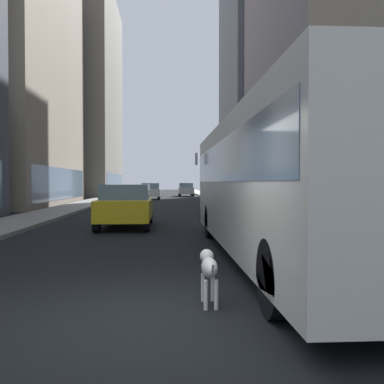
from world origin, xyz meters
The scene contains 10 objects.
ground_plane centered at (0.00, 35.00, 0.00)m, with size 120.00×120.00×0.00m, color black.
sidewalk_left centered at (-5.70, 35.00, 0.07)m, with size 2.40×110.00×0.15m, color gray.
sidewalk_right centered at (5.70, 35.00, 0.07)m, with size 2.40×110.00×0.15m, color #ADA89E.
building_left_far centered at (-11.90, 48.31, 12.38)m, with size 11.95×18.09×24.77m.
building_right_far centered at (11.90, 43.02, 14.11)m, with size 9.23×14.50×28.24m.
transit_bus centered at (2.80, 4.10, 1.78)m, with size 2.78×11.53×3.05m.
car_white_van centered at (-1.20, 37.69, 0.82)m, with size 1.89×4.14×1.62m.
car_yellow_taxi centered at (-1.20, 10.93, 0.82)m, with size 1.89×4.27×1.62m.
car_silver_sedan centered at (2.80, 46.74, 0.82)m, with size 1.78×4.23×1.62m.
dalmatian_dog centered at (0.90, 0.61, 0.51)m, with size 0.22×0.96×0.72m.
Camera 1 is at (0.29, -5.26, 1.70)m, focal length 39.81 mm.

